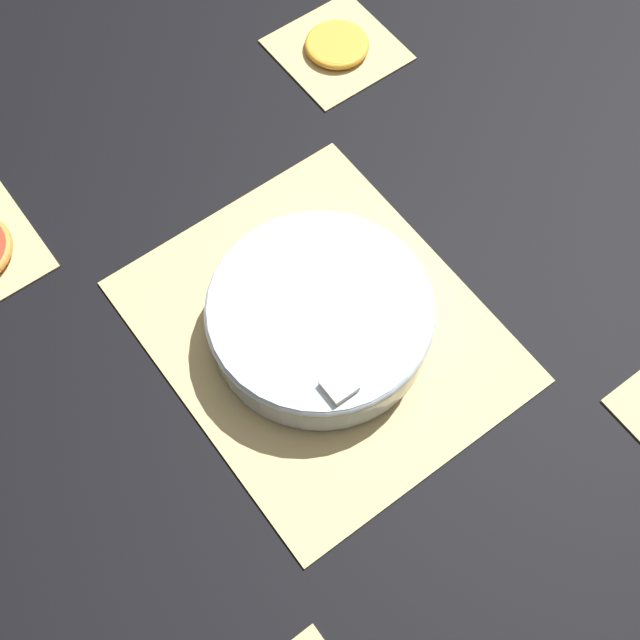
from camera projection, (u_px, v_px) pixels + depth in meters
ground_plane at (320, 332)px, 1.01m from camera, size 6.00×6.00×0.00m
bamboo_mat_center at (320, 330)px, 1.01m from camera, size 0.41×0.34×0.01m
coaster_mat_near_right at (337, 49)px, 1.20m from camera, size 0.15×0.15×0.01m
fruit_salad_bowl at (320, 316)px, 0.98m from camera, size 0.25×0.25×0.07m
orange_slice_whole at (337, 45)px, 1.20m from camera, size 0.09×0.09×0.01m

